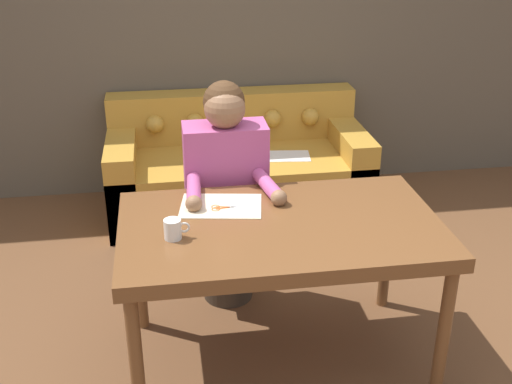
% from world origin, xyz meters
% --- Properties ---
extents(ground_plane, '(16.00, 16.00, 0.00)m').
position_xyz_m(ground_plane, '(0.00, 0.00, 0.00)').
color(ground_plane, brown).
extents(wall_back, '(8.00, 0.06, 2.60)m').
position_xyz_m(wall_back, '(0.00, 2.19, 1.30)').
color(wall_back, brown).
rests_on(wall_back, ground_plane).
extents(dining_table, '(1.47, 0.87, 0.77)m').
position_xyz_m(dining_table, '(-0.05, -0.01, 0.70)').
color(dining_table, brown).
rests_on(dining_table, ground_plane).
extents(couch, '(1.83, 0.87, 0.81)m').
position_xyz_m(couch, '(-0.03, 1.76, 0.30)').
color(couch, '#B7842D').
rests_on(couch, ground_plane).
extents(person, '(0.49, 0.59, 1.28)m').
position_xyz_m(person, '(-0.23, 0.58, 0.66)').
color(person, '#33281E').
rests_on(person, ground_plane).
extents(pattern_paper_main, '(0.42, 0.33, 0.00)m').
position_xyz_m(pattern_paper_main, '(-0.30, 0.20, 0.77)').
color(pattern_paper_main, beige).
rests_on(pattern_paper_main, dining_table).
extents(scissors, '(0.20, 0.07, 0.01)m').
position_xyz_m(scissors, '(-0.29, 0.18, 0.77)').
color(scissors, silver).
rests_on(scissors, dining_table).
extents(mug, '(0.11, 0.08, 0.09)m').
position_xyz_m(mug, '(-0.53, -0.08, 0.82)').
color(mug, silver).
rests_on(mug, dining_table).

